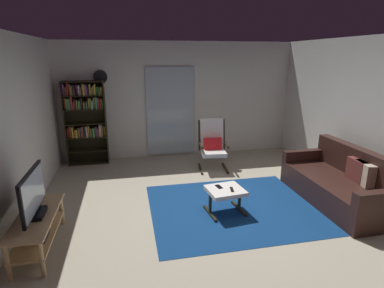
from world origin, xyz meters
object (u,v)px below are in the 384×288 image
(leather_sofa, at_px, (341,184))
(television, at_px, (33,195))
(tv_remote, at_px, (232,189))
(lounge_armchair, at_px, (213,143))
(wall_clock, at_px, (100,77))
(ottoman, at_px, (225,193))
(bookshelf_near_tv, at_px, (85,116))
(tv_stand, at_px, (37,228))
(cell_phone, at_px, (219,187))

(leather_sofa, bearing_deg, television, -175.26)
(leather_sofa, distance_m, tv_remote, 1.86)
(television, relative_size, lounge_armchair, 0.85)
(television, relative_size, wall_clock, 2.99)
(ottoman, relative_size, tv_remote, 3.98)
(bookshelf_near_tv, bearing_deg, ottoman, -51.27)
(bookshelf_near_tv, distance_m, wall_clock, 0.90)
(tv_stand, bearing_deg, leather_sofa, 4.96)
(television, bearing_deg, leather_sofa, 4.74)
(ottoman, bearing_deg, lounge_armchair, 80.07)
(tv_stand, xyz_separation_m, ottoman, (2.49, 0.42, 0.02))
(ottoman, distance_m, wall_clock, 3.81)
(tv_stand, distance_m, ottoman, 2.53)
(television, relative_size, ottoman, 1.51)
(wall_clock, bearing_deg, lounge_armchair, -24.72)
(tv_stand, relative_size, television, 1.39)
(lounge_armchair, relative_size, tv_remote, 7.10)
(lounge_armchair, height_order, wall_clock, wall_clock)
(lounge_armchair, bearing_deg, bookshelf_near_tv, 161.37)
(cell_phone, bearing_deg, television, -178.17)
(television, xyz_separation_m, ottoman, (2.49, 0.40, -0.39))
(leather_sofa, height_order, cell_phone, leather_sofa)
(lounge_armchair, xyz_separation_m, tv_remote, (-0.26, -1.98, -0.14))
(tv_stand, bearing_deg, television, 82.97)
(tv_stand, bearing_deg, ottoman, 9.60)
(bookshelf_near_tv, height_order, wall_clock, wall_clock)
(tv_stand, distance_m, lounge_armchair, 3.68)
(ottoman, distance_m, cell_phone, 0.14)
(television, height_order, bookshelf_near_tv, bookshelf_near_tv)
(bookshelf_near_tv, height_order, lounge_armchair, bookshelf_near_tv)
(leather_sofa, distance_m, wall_clock, 5.07)
(tv_stand, height_order, tv_remote, tv_stand)
(lounge_armchair, bearing_deg, television, -140.59)
(tv_stand, xyz_separation_m, bookshelf_near_tv, (0.26, 3.20, 0.75))
(bookshelf_near_tv, bearing_deg, tv_remote, -50.88)
(wall_clock, bearing_deg, cell_phone, -57.77)
(leather_sofa, distance_m, lounge_armchair, 2.53)
(bookshelf_near_tv, bearing_deg, television, -94.60)
(lounge_armchair, distance_m, tv_remote, 2.00)
(leather_sofa, bearing_deg, lounge_armchair, 129.25)
(television, xyz_separation_m, bookshelf_near_tv, (0.26, 3.19, 0.33))
(tv_stand, distance_m, tv_remote, 2.60)
(bookshelf_near_tv, distance_m, tv_remote, 3.72)
(television, height_order, wall_clock, wall_clock)
(tv_stand, distance_m, cell_phone, 2.47)
(leather_sofa, xyz_separation_m, lounge_armchair, (-1.60, 1.95, 0.23))
(tv_stand, height_order, wall_clock, wall_clock)
(ottoman, relative_size, cell_phone, 4.09)
(tv_stand, bearing_deg, bookshelf_near_tv, 85.38)
(tv_remote, bearing_deg, lounge_armchair, 92.33)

